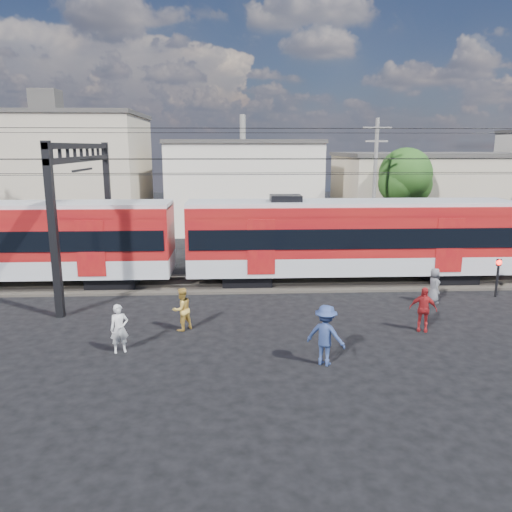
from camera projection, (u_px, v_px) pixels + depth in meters
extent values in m
plane|color=black|center=(319.00, 345.00, 17.38)|extent=(120.00, 120.00, 0.00)
cube|color=#2D2823|center=(292.00, 283.00, 25.17)|extent=(70.00, 3.40, 0.12)
cube|color=#59544C|center=(294.00, 284.00, 24.41)|extent=(70.00, 0.12, 0.12)
cube|color=#59544C|center=(290.00, 276.00, 25.88)|extent=(70.00, 0.12, 0.12)
cube|color=black|center=(114.00, 279.00, 24.69)|extent=(2.40, 2.20, 0.70)
cube|color=#ACAFB5|center=(7.00, 265.00, 24.27)|extent=(16.00, 3.00, 0.90)
cube|color=maroon|center=(3.00, 231.00, 23.92)|extent=(16.00, 3.00, 2.40)
cube|color=black|center=(4.00, 236.00, 23.97)|extent=(15.68, 3.08, 0.95)
cube|color=#ACAFB5|center=(1.00, 205.00, 23.65)|extent=(16.00, 2.60, 0.25)
cube|color=black|center=(247.00, 278.00, 25.00)|extent=(2.40, 2.20, 0.70)
cube|color=black|center=(447.00, 275.00, 25.49)|extent=(2.40, 2.20, 0.70)
cube|color=#ACAFB5|center=(348.00, 261.00, 25.07)|extent=(16.00, 3.00, 0.90)
cube|color=maroon|center=(350.00, 229.00, 24.72)|extent=(16.00, 3.00, 2.40)
cube|color=black|center=(349.00, 233.00, 24.77)|extent=(15.68, 3.08, 0.95)
cube|color=#ACAFB5|center=(351.00, 203.00, 24.45)|extent=(16.00, 2.60, 0.25)
cube|color=black|center=(53.00, 232.00, 19.57)|extent=(0.30, 0.30, 7.00)
cube|color=black|center=(108.00, 205.00, 28.35)|extent=(0.30, 0.30, 7.00)
cube|color=black|center=(81.00, 146.00, 23.25)|extent=(0.25, 9.30, 0.25)
cube|color=black|center=(82.00, 159.00, 23.38)|extent=(0.25, 9.30, 0.25)
cylinder|color=black|center=(295.00, 174.00, 23.32)|extent=(70.00, 0.03, 0.03)
cylinder|color=black|center=(292.00, 173.00, 24.69)|extent=(70.00, 0.03, 0.03)
cylinder|color=black|center=(296.00, 159.00, 23.17)|extent=(70.00, 0.03, 0.03)
cylinder|color=black|center=(292.00, 159.00, 24.54)|extent=(70.00, 0.03, 0.03)
cylinder|color=black|center=(305.00, 128.00, 20.16)|extent=(70.00, 0.03, 0.03)
cylinder|color=black|center=(286.00, 133.00, 26.99)|extent=(70.00, 0.03, 0.03)
cube|color=tan|center=(52.00, 176.00, 39.02)|extent=(14.00, 10.00, 9.00)
cube|color=#3F3D3A|center=(47.00, 115.00, 38.02)|extent=(14.28, 10.20, 0.30)
cube|color=beige|center=(243.00, 185.00, 42.87)|extent=(12.00, 12.00, 7.00)
cube|color=#3F3D3A|center=(243.00, 142.00, 42.09)|extent=(12.24, 12.24, 0.30)
cube|color=tan|center=(439.00, 194.00, 40.81)|extent=(16.00, 10.00, 6.00)
cube|color=#3F3D3A|center=(442.00, 154.00, 40.14)|extent=(16.32, 10.20, 0.30)
cylinder|color=slate|center=(374.00, 188.00, 31.39)|extent=(0.24, 0.24, 8.50)
cube|color=slate|center=(377.00, 128.00, 30.60)|extent=(1.80, 0.12, 0.12)
cube|color=slate|center=(377.00, 141.00, 30.77)|extent=(1.40, 0.12, 0.12)
cylinder|color=#382619|center=(403.00, 217.00, 34.95)|extent=(0.36, 0.36, 3.92)
sphere|color=#1E4C15|center=(406.00, 174.00, 34.32)|extent=(3.64, 3.64, 3.64)
sphere|color=#1E4C15|center=(412.00, 184.00, 34.79)|extent=(2.80, 2.80, 2.80)
imported|color=silver|center=(119.00, 329.00, 16.65)|extent=(0.70, 0.58, 1.66)
imported|color=gold|center=(182.00, 309.00, 18.67)|extent=(1.01, 0.99, 1.64)
imported|color=navy|center=(326.00, 335.00, 15.67)|extent=(1.46, 1.27, 1.96)
imported|color=maroon|center=(423.00, 309.00, 18.59)|extent=(1.07, 0.72, 1.69)
imported|color=#535459|center=(434.00, 286.00, 21.99)|extent=(0.51, 0.77, 1.56)
cylinder|color=black|center=(497.00, 279.00, 22.81)|extent=(0.11, 0.11, 1.68)
sphere|color=#FF140C|center=(499.00, 262.00, 22.64)|extent=(0.26, 0.26, 0.26)
cube|color=black|center=(499.00, 262.00, 22.64)|extent=(0.23, 0.06, 0.33)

